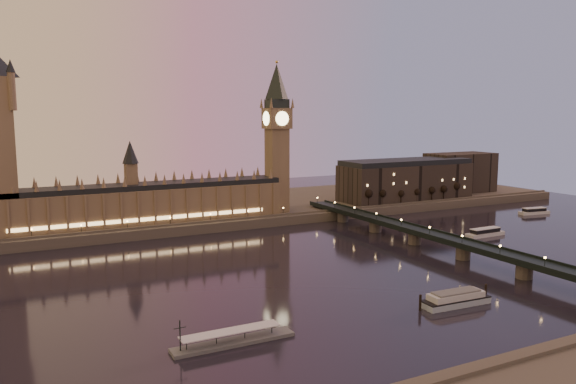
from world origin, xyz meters
name	(u,v)px	position (x,y,z in m)	size (l,w,h in m)	color
ground	(287,273)	(0.00, 0.00, 0.00)	(700.00, 700.00, 0.00)	black
far_embankment	(223,209)	(30.00, 165.00, 3.00)	(560.00, 130.00, 6.00)	#423D35
palace_of_westminster	(142,199)	(-40.12, 120.99, 21.71)	(180.00, 26.62, 52.00)	brown
big_ben	(277,129)	(53.99, 120.99, 63.95)	(17.68, 17.68, 104.00)	brown
westminster_bridge	(437,241)	(91.61, 0.00, 5.52)	(13.20, 260.00, 15.30)	black
city_block	(424,177)	(194.94, 130.93, 22.24)	(155.00, 45.00, 34.00)	black
bare_tree_0	(368,195)	(122.91, 109.00, 14.66)	(5.71, 5.71, 11.61)	black
bare_tree_1	(384,194)	(137.70, 109.00, 14.66)	(5.71, 5.71, 11.61)	black
bare_tree_2	(400,193)	(152.50, 109.00, 14.66)	(5.71, 5.71, 11.61)	black
bare_tree_3	(415,191)	(167.30, 109.00, 14.66)	(5.71, 5.71, 11.61)	black
bare_tree_4	(430,190)	(182.10, 109.00, 14.66)	(5.71, 5.71, 11.61)	black
bare_tree_5	(445,189)	(196.90, 109.00, 14.66)	(5.71, 5.71, 11.61)	black
bare_tree_6	(458,188)	(211.70, 109.00, 14.66)	(5.71, 5.71, 11.61)	black
cruise_boat_b	(485,233)	(144.10, 15.69, 2.22)	(27.43, 7.50, 5.03)	silver
cruise_boat_c	(534,211)	(234.99, 54.40, 2.12)	(24.72, 9.93, 4.81)	silver
moored_barge	(456,299)	(38.08, -70.15, 2.59)	(33.44, 9.52, 6.14)	#99AFC3
pontoon_pier	(233,340)	(-53.18, -65.10, 1.19)	(41.38, 6.90, 11.04)	#595B5E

